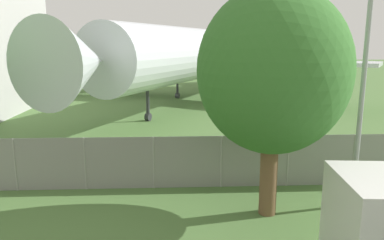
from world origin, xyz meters
The scene contains 4 objects.
perimeter_fence centered at (0.00, 11.23, 1.00)m, with size 56.07×0.07×2.00m.
airplane centered at (0.54, 32.58, 4.38)m, with size 29.00×36.89×13.40m.
tree_left_of_cabin centered at (1.21, 8.90, 4.57)m, with size 4.59×4.59×7.11m.
light_mast centered at (4.25, 9.37, 5.05)m, with size 0.44×0.44×8.33m.
Camera 1 is at (-1.74, -2.21, 5.40)m, focal length 35.00 mm.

